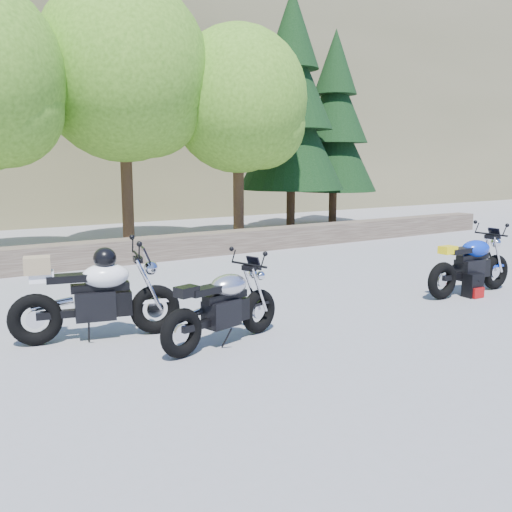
{
  "coord_description": "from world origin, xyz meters",
  "views": [
    {
      "loc": [
        -4.22,
        -5.71,
        2.08
      ],
      "look_at": [
        0.2,
        1.0,
        0.75
      ],
      "focal_mm": 40.0,
      "sensor_mm": 36.0,
      "label": 1
    }
  ],
  "objects_px": {
    "white_bike": "(96,295)",
    "backpack": "(473,285)",
    "silver_bike": "(223,308)",
    "blue_bike": "(471,266)"
  },
  "relations": [
    {
      "from": "silver_bike",
      "to": "backpack",
      "type": "relative_size",
      "value": 4.65
    },
    {
      "from": "blue_bike",
      "to": "white_bike",
      "type": "bearing_deg",
      "value": 171.66
    },
    {
      "from": "silver_bike",
      "to": "backpack",
      "type": "height_order",
      "value": "silver_bike"
    },
    {
      "from": "white_bike",
      "to": "blue_bike",
      "type": "relative_size",
      "value": 1.04
    },
    {
      "from": "silver_bike",
      "to": "blue_bike",
      "type": "height_order",
      "value": "blue_bike"
    },
    {
      "from": "silver_bike",
      "to": "backpack",
      "type": "xyz_separation_m",
      "value": [
        4.41,
        -0.12,
        -0.25
      ]
    },
    {
      "from": "white_bike",
      "to": "backpack",
      "type": "height_order",
      "value": "white_bike"
    },
    {
      "from": "white_bike",
      "to": "backpack",
      "type": "distance_m",
      "value": 5.69
    },
    {
      "from": "white_bike",
      "to": "backpack",
      "type": "relative_size",
      "value": 5.21
    },
    {
      "from": "silver_bike",
      "to": "white_bike",
      "type": "bearing_deg",
      "value": 125.74
    }
  ]
}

